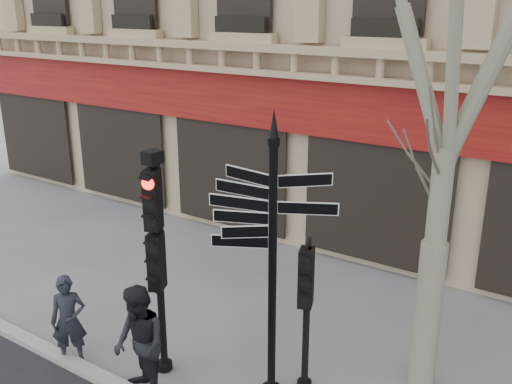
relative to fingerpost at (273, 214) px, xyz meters
The scene contains 6 objects.
ground 3.07m from the fingerpost, 158.37° to the left, with size 80.00×80.00×0.00m, color #5C5D61.
fingerpost is the anchor object (origin of this frame).
traffic_signal_main 2.00m from the fingerpost, 168.00° to the right, with size 0.50×0.43×3.75m.
traffic_signal_secondary 1.46m from the fingerpost, 57.10° to the left, with size 0.48×0.42×2.41m.
pedestrian_a 4.13m from the fingerpost, 161.52° to the right, with size 0.58×0.38×1.59m, color black.
pedestrian_b 2.89m from the fingerpost, 146.35° to the right, with size 0.91×0.71×1.87m, color black.
Camera 1 is at (4.42, -6.48, 5.81)m, focal length 40.00 mm.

